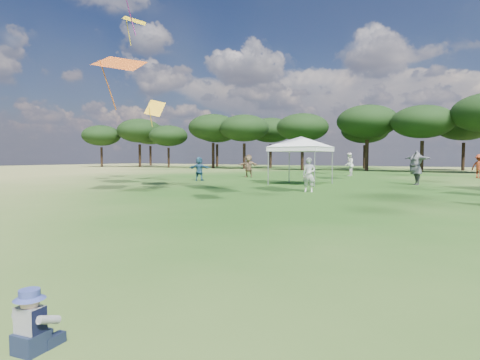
# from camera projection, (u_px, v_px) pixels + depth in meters

# --- Properties ---
(tree_line) EXTENTS (108.78, 17.63, 7.77)m
(tree_line) POSITION_uv_depth(u_px,v_px,m) (480.00, 119.00, 40.48)
(tree_line) COLOR black
(tree_line) RESTS_ON ground
(tent_left) EXTENTS (5.93, 5.93, 3.02)m
(tent_left) POSITION_uv_depth(u_px,v_px,m) (301.00, 139.00, 22.79)
(tent_left) COLOR gray
(tent_left) RESTS_ON ground
(toddler) EXTENTS (0.36, 0.39, 0.51)m
(toddler) POSITION_uv_depth(u_px,v_px,m) (33.00, 323.00, 3.21)
(toddler) COLOR #161E32
(toddler) RESTS_ON ground
(festival_crowd) EXTENTS (29.97, 21.67, 1.91)m
(festival_crowd) POSITION_uv_depth(u_px,v_px,m) (429.00, 169.00, 23.15)
(festival_crowd) COLOR black
(festival_crowd) RESTS_ON ground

